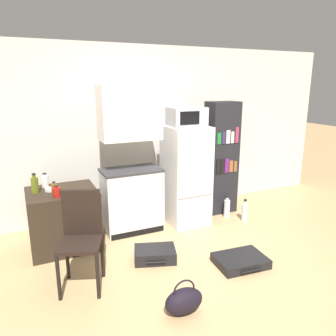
{
  "coord_description": "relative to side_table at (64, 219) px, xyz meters",
  "views": [
    {
      "loc": [
        -1.74,
        -2.72,
        2.01
      ],
      "look_at": [
        -0.09,
        0.85,
        0.98
      ],
      "focal_mm": 35.0,
      "sensor_mm": 36.0,
      "label": 1
    }
  ],
  "objects": [
    {
      "name": "refrigerator",
      "position": [
        1.74,
        0.05,
        0.34
      ],
      "size": [
        0.56,
        0.62,
        1.42
      ],
      "color": "white",
      "rests_on": "ground_plane"
    },
    {
      "name": "bottle_milk_white",
      "position": [
        -0.16,
        0.23,
        0.44
      ],
      "size": [
        0.09,
        0.09,
        0.18
      ],
      "color": "white",
      "rests_on": "side_table"
    },
    {
      "name": "bottle_olive_oil",
      "position": [
        -0.29,
        0.04,
        0.47
      ],
      "size": [
        0.08,
        0.08,
        0.24
      ],
      "color": "#566619",
      "rests_on": "side_table"
    },
    {
      "name": "suitcase_large_flat",
      "position": [
        1.73,
        -1.3,
        -0.32
      ],
      "size": [
        0.6,
        0.47,
        0.1
      ],
      "rotation": [
        0.0,
        0.0,
        -0.09
      ],
      "color": "black",
      "rests_on": "ground_plane"
    },
    {
      "name": "microwave",
      "position": [
        1.74,
        0.05,
        1.18
      ],
      "size": [
        0.5,
        0.35,
        0.26
      ],
      "color": "#B7B7BC",
      "rests_on": "refrigerator"
    },
    {
      "name": "water_bottle_middle",
      "position": [
        2.55,
        -0.31,
        -0.23
      ],
      "size": [
        0.09,
        0.09,
        0.34
      ],
      "color": "silver",
      "rests_on": "ground_plane"
    },
    {
      "name": "ground_plane",
      "position": [
        1.33,
        -1.25,
        -0.37
      ],
      "size": [
        24.0,
        24.0,
        0.0
      ],
      "primitive_type": "plane",
      "color": "tan"
    },
    {
      "name": "bottle_ketchup_red",
      "position": [
        -0.07,
        -0.23,
        0.43
      ],
      "size": [
        0.08,
        0.08,
        0.14
      ],
      "color": "#AD1914",
      "rests_on": "side_table"
    },
    {
      "name": "bottle_amber_beer",
      "position": [
        -0.09,
        -0.1,
        0.43
      ],
      "size": [
        0.07,
        0.07,
        0.15
      ],
      "color": "brown",
      "rests_on": "side_table"
    },
    {
      "name": "water_bottle_front",
      "position": [
        2.39,
        -0.08,
        -0.22
      ],
      "size": [
        0.09,
        0.09,
        0.34
      ],
      "color": "silver",
      "rests_on": "ground_plane"
    },
    {
      "name": "handbag",
      "position": [
        0.78,
        -1.74,
        -0.24
      ],
      "size": [
        0.36,
        0.2,
        0.33
      ],
      "color": "black",
      "rests_on": "ground_plane"
    },
    {
      "name": "bowl",
      "position": [
        -0.12,
        0.04,
        0.39
      ],
      "size": [
        0.13,
        0.13,
        0.04
      ],
      "color": "silver",
      "rests_on": "side_table"
    },
    {
      "name": "suitcase_small_flat",
      "position": [
        0.9,
        -0.79,
        -0.3
      ],
      "size": [
        0.55,
        0.46,
        0.14
      ],
      "rotation": [
        0.0,
        0.0,
        -0.32
      ],
      "color": "black",
      "rests_on": "ground_plane"
    },
    {
      "name": "wall_back",
      "position": [
        1.53,
        0.75,
        0.9
      ],
      "size": [
        6.4,
        0.1,
        2.55
      ],
      "color": "beige",
      "rests_on": "ground_plane"
    },
    {
      "name": "kitchen_hutch",
      "position": [
        0.93,
        0.11,
        0.55
      ],
      "size": [
        0.8,
        0.48,
        1.99
      ],
      "color": "white",
      "rests_on": "ground_plane"
    },
    {
      "name": "chair",
      "position": [
        0.06,
        -0.89,
        0.21
      ],
      "size": [
        0.52,
        0.52,
        0.98
      ],
      "rotation": [
        0.0,
        0.0,
        -0.36
      ],
      "color": "black",
      "rests_on": "ground_plane"
    },
    {
      "name": "side_table",
      "position": [
        0.0,
        0.0,
        0.0
      ],
      "size": [
        0.82,
        0.7,
        0.74
      ],
      "color": "#2D2319",
      "rests_on": "ground_plane"
    },
    {
      "name": "bookshelf",
      "position": [
        2.43,
        0.19,
        0.5
      ],
      "size": [
        0.47,
        0.33,
        1.74
      ],
      "color": "black",
      "rests_on": "ground_plane"
    }
  ]
}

